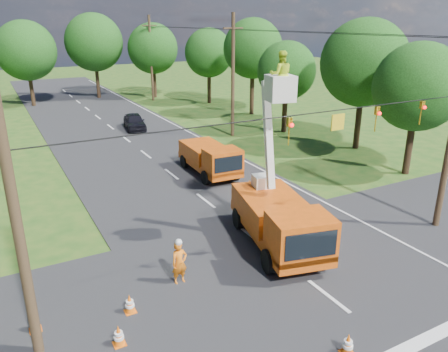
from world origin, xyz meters
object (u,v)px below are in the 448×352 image
pole_right_mid (233,75)px  tree_right_d (253,49)px  traffic_cone_7 (206,154)px  traffic_cone_8 (253,190)px  traffic_cone_6 (34,322)px  bucket_truck (279,210)px  traffic_cone_0 (348,344)px  traffic_cone_2 (255,212)px  traffic_cone_3 (249,186)px  traffic_cone_5 (119,336)px  tree_right_c (287,71)px  tree_far_c (153,48)px  tree_right_a (418,87)px  tree_right_b (364,63)px  traffic_cone_4 (130,304)px  distant_car (134,122)px  pole_right_far (151,58)px  tree_far_b (94,42)px  pole_left (15,216)px  tree_right_e (209,53)px  second_truck (210,158)px  ground_worker (179,263)px  tree_far_a (26,51)px

pole_right_mid → tree_right_d: size_ratio=1.03×
traffic_cone_7 → traffic_cone_8: same height
traffic_cone_6 → traffic_cone_7: size_ratio=1.00×
bucket_truck → traffic_cone_0: 6.84m
traffic_cone_8 → traffic_cone_6: bearing=-152.5°
traffic_cone_2 → traffic_cone_3: 3.71m
traffic_cone_5 → tree_right_c: bearing=44.1°
tree_right_c → tree_right_d: tree_right_d is taller
traffic_cone_3 → tree_far_c: bearing=79.0°
traffic_cone_6 → tree_far_c: bearing=65.1°
traffic_cone_6 → pole_right_mid: size_ratio=0.07×
tree_far_c → tree_right_a: bearing=-83.7°
tree_right_b → tree_right_d: size_ratio=1.00×
tree_far_c → traffic_cone_6: bearing=-114.9°
traffic_cone_6 → tree_right_b: (24.48, 10.93, 6.08)m
traffic_cone_4 → traffic_cone_6: same height
traffic_cone_8 → tree_far_c: bearing=78.9°
distant_car → tree_right_c: size_ratio=0.54×
tree_right_a → tree_far_c: size_ratio=0.90×
traffic_cone_7 → pole_right_far: size_ratio=0.07×
traffic_cone_6 → pole_right_mid: bearing=46.5°
traffic_cone_0 → tree_right_d: (16.23, 31.46, 6.32)m
bucket_truck → tree_far_b: bearing=100.1°
traffic_cone_7 → pole_left: bearing=-131.0°
tree_right_e → tree_right_b: bearing=-87.0°
bucket_truck → second_truck: bearing=93.7°
tree_far_b → tree_far_c: 7.20m
tree_right_c → tree_right_d: (1.60, 8.00, 1.37)m
bucket_truck → tree_far_c: size_ratio=0.90×
pole_left → tree_far_c: tree_far_c is taller
traffic_cone_6 → bucket_truck: bearing=4.9°
traffic_cone_4 → tree_right_e: tree_right_e is taller
bucket_truck → pole_right_far: pole_right_far is taller
second_truck → tree_right_d: tree_right_d is taller
tree_right_d → traffic_cone_5: bearing=-128.4°
ground_worker → tree_right_b: size_ratio=0.18×
traffic_cone_7 → tree_right_a: (10.00, -8.94, 5.20)m
tree_right_c → bucket_truck: bearing=-126.5°
bucket_truck → tree_far_c: 41.27m
ground_worker → tree_right_a: (17.83, 4.61, 4.71)m
traffic_cone_6 → tree_far_a: 42.57m
second_truck → tree_far_a: size_ratio=0.61×
traffic_cone_4 → pole_right_mid: pole_right_mid is taller
traffic_cone_6 → tree_far_b: 46.12m
pole_right_mid → tree_right_c: bearing=-12.0°
pole_right_far → tree_right_b: 28.78m
traffic_cone_0 → tree_right_e: tree_right_e is taller
tree_right_a → tree_right_b: size_ratio=0.86×
tree_right_d → tree_right_e: bearing=97.1°
tree_right_a → tree_right_c: size_ratio=1.06×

